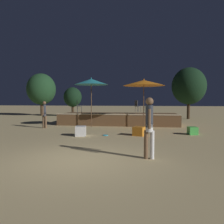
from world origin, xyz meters
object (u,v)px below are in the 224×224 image
(patio_umbrella_0, at_px, (144,83))
(cube_seat_0, at_px, (139,131))
(person_0, at_px, (149,125))
(background_tree_2, at_px, (73,97))
(bistro_chair_1, at_px, (137,105))
(bistro_chair_2, at_px, (148,105))
(cube_seat_1, at_px, (193,131))
(background_tree_0, at_px, (41,89))
(cube_seat_2, at_px, (81,131))
(background_tree_1, at_px, (189,86))
(frisbee_disc, at_px, (105,135))
(person_1, at_px, (44,113))
(bistro_chair_0, at_px, (78,105))
(patio_umbrella_1, at_px, (91,82))

(patio_umbrella_0, height_order, cube_seat_0, patio_umbrella_0)
(person_0, relative_size, background_tree_2, 0.59)
(bistro_chair_1, bearing_deg, bistro_chair_2, -178.63)
(cube_seat_1, distance_m, background_tree_0, 18.57)
(background_tree_0, xyz_separation_m, background_tree_2, (3.84, -0.44, -0.92))
(cube_seat_1, bearing_deg, cube_seat_2, -167.67)
(patio_umbrella_0, bearing_deg, background_tree_0, 140.68)
(background_tree_0, relative_size, background_tree_1, 0.99)
(cube_seat_1, bearing_deg, frisbee_disc, -168.10)
(person_1, height_order, background_tree_2, background_tree_2)
(patio_umbrella_0, xyz_separation_m, background_tree_1, (4.20, 7.28, 0.22))
(cube_seat_1, xyz_separation_m, bistro_chair_0, (-7.24, 3.70, 1.20))
(cube_seat_0, xyz_separation_m, cube_seat_2, (-2.88, -0.52, 0.02))
(background_tree_1, bearing_deg, patio_umbrella_0, -119.99)
(frisbee_disc, relative_size, background_tree_0, 0.06)
(patio_umbrella_0, xyz_separation_m, background_tree_2, (-7.68, 9.00, -0.78))
(person_0, xyz_separation_m, background_tree_2, (-7.84, 16.42, 1.05))
(person_0, xyz_separation_m, background_tree_1, (4.04, 14.69, 2.05))
(cube_seat_0, distance_m, background_tree_0, 17.10)
(patio_umbrella_1, distance_m, person_1, 3.62)
(patio_umbrella_0, relative_size, background_tree_0, 0.65)
(cube_seat_1, height_order, bistro_chair_1, bistro_chair_1)
(background_tree_1, distance_m, background_tree_2, 12.05)
(bistro_chair_1, bearing_deg, background_tree_0, 21.52)
(cube_seat_2, relative_size, background_tree_2, 0.18)
(background_tree_1, bearing_deg, cube_seat_0, -113.11)
(frisbee_disc, relative_size, background_tree_2, 0.08)
(cube_seat_0, height_order, person_0, person_0)
(patio_umbrella_0, relative_size, cube_seat_1, 6.18)
(cube_seat_1, height_order, background_tree_1, background_tree_1)
(cube_seat_0, xyz_separation_m, frisbee_disc, (-1.69, -0.23, -0.21))
(background_tree_1, relative_size, background_tree_2, 1.52)
(cube_seat_0, bearing_deg, frisbee_disc, -172.34)
(patio_umbrella_0, relative_size, bistro_chair_2, 3.48)
(person_0, relative_size, frisbee_disc, 6.97)
(cube_seat_1, xyz_separation_m, person_0, (-2.36, -5.04, 0.85))
(person_0, height_order, background_tree_1, background_tree_1)
(patio_umbrella_0, distance_m, frisbee_disc, 4.77)
(patio_umbrella_0, xyz_separation_m, cube_seat_0, (-0.22, -3.09, -2.65))
(person_1, height_order, background_tree_0, background_tree_0)
(cube_seat_1, relative_size, person_0, 0.27)
(bistro_chair_0, height_order, bistro_chair_2, same)
(background_tree_1, bearing_deg, background_tree_0, 172.16)
(patio_umbrella_1, height_order, background_tree_2, patio_umbrella_1)
(background_tree_2, bearing_deg, cube_seat_2, -70.03)
(person_1, relative_size, background_tree_1, 0.36)
(bistro_chair_0, bearing_deg, bistro_chair_2, -101.13)
(cube_seat_1, xyz_separation_m, person_1, (-8.76, 1.40, 0.73))
(cube_seat_2, bearing_deg, cube_seat_1, 12.33)
(cube_seat_2, height_order, person_1, person_1)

